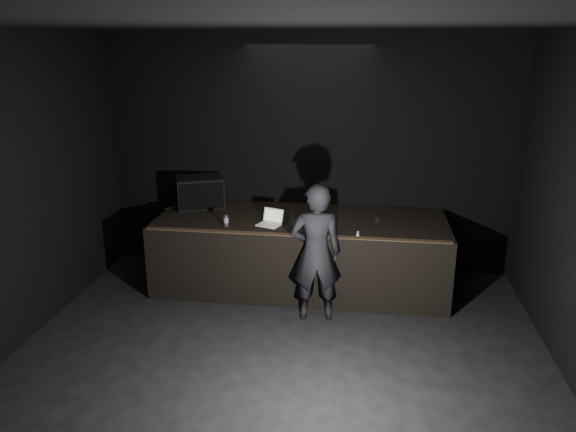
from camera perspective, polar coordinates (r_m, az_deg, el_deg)
The scene contains 11 objects.
ground at distance 5.79m, azimuth -2.07°, elevation -18.16°, with size 7.00×7.00×0.00m, color black.
room_walls at distance 4.89m, azimuth -2.33°, elevation 1.43°, with size 6.10×7.10×3.52m.
stage_riser at distance 7.94m, azimuth 1.32°, elevation -3.68°, with size 4.00×1.50×1.00m, color black.
riser_lip at distance 7.11m, azimuth 0.67°, elevation -1.94°, with size 3.92×0.10×0.01m, color brown.
stage_monitor at distance 8.35m, azimuth -8.92°, elevation 2.41°, with size 0.80×0.70×0.45m.
cable at distance 8.40m, azimuth -9.49°, elevation 0.95°, with size 0.02×0.02×0.87m, color black.
laptop at distance 7.51m, azimuth -1.78°, elevation -0.48°, with size 0.37×0.35×0.20m.
beer_can at distance 7.48m, azimuth -6.31°, elevation -0.46°, with size 0.07×0.07×0.16m.
plastic_cup at distance 7.63m, azimuth 9.04°, elevation -0.46°, with size 0.07×0.07×0.09m, color white.
wii_remote at distance 7.19m, azimuth 7.11°, elevation -1.79°, with size 0.03×0.13×0.03m, color white.
person at distance 6.90m, azimuth 2.83°, elevation -3.77°, with size 0.64×0.42×1.74m, color black.
Camera 1 is at (0.85, -4.62, 3.39)m, focal length 35.00 mm.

